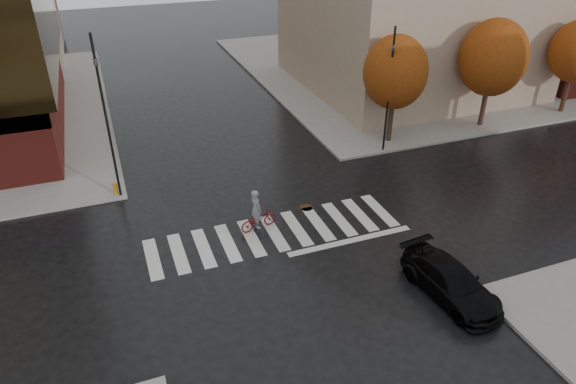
% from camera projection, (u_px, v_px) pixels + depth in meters
% --- Properties ---
extents(ground, '(120.00, 120.00, 0.00)m').
position_uv_depth(ground, '(278.00, 239.00, 23.17)').
color(ground, black).
rests_on(ground, ground).
extents(sidewalk_ne, '(30.00, 30.00, 0.15)m').
position_uv_depth(sidewalk_ne, '(418.00, 65.00, 46.52)').
color(sidewalk_ne, gray).
rests_on(sidewalk_ne, ground).
extents(crosswalk, '(12.00, 3.00, 0.01)m').
position_uv_depth(crosswalk, '(274.00, 233.00, 23.57)').
color(crosswalk, silver).
rests_on(crosswalk, ground).
extents(tree_ne_a, '(3.80, 3.80, 6.50)m').
position_uv_depth(tree_ne_a, '(395.00, 72.00, 29.96)').
color(tree_ne_a, black).
rests_on(tree_ne_a, sidewalk_ne).
extents(tree_ne_b, '(4.20, 4.20, 6.89)m').
position_uv_depth(tree_ne_b, '(493.00, 58.00, 32.02)').
color(tree_ne_b, black).
rests_on(tree_ne_b, sidewalk_ne).
extents(sedan, '(2.35, 4.72, 1.32)m').
position_uv_depth(sedan, '(451.00, 282.00, 19.60)').
color(sedan, black).
rests_on(sedan, ground).
extents(cyclist, '(1.91, 1.01, 2.06)m').
position_uv_depth(cyclist, '(258.00, 216.00, 23.53)').
color(cyclist, maroon).
rests_on(cyclist, ground).
extents(traffic_light_nw, '(0.23, 0.20, 8.16)m').
position_uv_depth(traffic_light_nw, '(104.00, 107.00, 23.87)').
color(traffic_light_nw, black).
rests_on(traffic_light_nw, sidewalk_nw).
extents(traffic_light_ne, '(0.21, 0.23, 7.26)m').
position_uv_depth(traffic_light_ne, '(390.00, 83.00, 28.86)').
color(traffic_light_ne, black).
rests_on(traffic_light_ne, sidewalk_ne).
extents(fire_hydrant, '(0.23, 0.23, 0.64)m').
position_uv_depth(fire_hydrant, '(115.00, 188.00, 26.19)').
color(fire_hydrant, '#C5890B').
rests_on(fire_hydrant, sidewalk_nw).
extents(manhole, '(0.78, 0.78, 0.01)m').
position_uv_depth(manhole, '(306.00, 208.00, 25.46)').
color(manhole, '#4B2C1A').
rests_on(manhole, ground).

